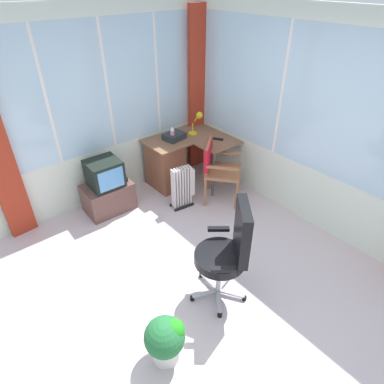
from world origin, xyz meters
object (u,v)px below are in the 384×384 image
paper_tray (174,136)px  space_heater (183,187)px  wooden_armchair (215,164)px  office_chair (230,248)px  tv_on_stand (107,189)px  potted_plant (166,339)px  desk_lamp (199,120)px  spray_bottle (172,134)px  tv_remote (218,139)px  desk (168,162)px

paper_tray → space_heater: 0.82m
wooden_armchair → office_chair: office_chair is taller
tv_on_stand → potted_plant: bearing=-106.3°
wooden_armchair → office_chair: size_ratio=0.79×
desk_lamp → potted_plant: desk_lamp is taller
office_chair → potted_plant: bearing=-169.7°
wooden_armchair → desk_lamp: bearing=68.3°
paper_tray → potted_plant: bearing=-128.9°
desk_lamp → space_heater: bearing=-144.5°
potted_plant → office_chair: bearing=10.3°
desk_lamp → spray_bottle: (-0.45, 0.06, -0.12)m
spray_bottle → paper_tray: size_ratio=0.72×
office_chair → space_heater: (0.63, 1.50, -0.33)m
tv_remote → space_heater: 0.92m
spray_bottle → tv_on_stand: size_ratio=0.28×
spray_bottle → desk: bearing=178.9°
paper_tray → office_chair: (-0.95, -2.10, -0.13)m
potted_plant → spray_bottle: bearing=51.5°
office_chair → desk_lamp: bearing=56.1°
paper_tray → space_heater: size_ratio=0.49×
desk_lamp → paper_tray: (-0.41, 0.08, -0.17)m
tv_remote → office_chair: office_chair is taller
tv_remote → potted_plant: 2.98m
desk → tv_remote: tv_remote is taller
desk_lamp → tv_remote: bearing=-77.9°
wooden_armchair → space_heater: 0.55m
desk_lamp → potted_plant: (-2.24, -2.18, -0.68)m
spray_bottle → space_heater: bearing=-115.0°
wooden_armchair → paper_tray: bearing=101.2°
desk → potted_plant: 2.81m
spray_bottle → wooden_armchair: bearing=-75.1°
tv_remote → wooden_armchair: bearing=-167.9°
space_heater → potted_plant: 2.25m
tv_remote → office_chair: bearing=-160.9°
desk → tv_on_stand: size_ratio=1.51×
tv_remote → paper_tray: bearing=108.1°
paper_tray → tv_on_stand: (-1.16, -0.00, -0.44)m
spray_bottle → office_chair: size_ratio=0.19×
tv_remote → paper_tray: paper_tray is taller
desk_lamp → spray_bottle: bearing=172.3°
tv_on_stand → space_heater: 1.04m
desk_lamp → space_heater: 1.09m
paper_tray → potted_plant: 2.95m
spray_bottle → space_heater: size_ratio=0.35×
space_heater → wooden_armchair: bearing=-17.2°
potted_plant → paper_tray: bearing=51.1°
spray_bottle → potted_plant: 2.92m
tv_remote → tv_on_stand: (-1.65, 0.43, -0.40)m
desk_lamp → wooden_armchair: (-0.26, -0.66, -0.38)m
tv_remote → tv_on_stand: size_ratio=0.20×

